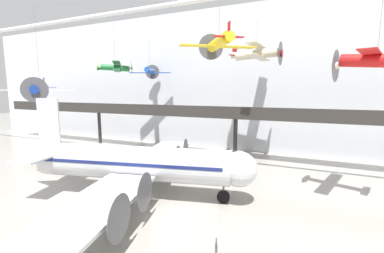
# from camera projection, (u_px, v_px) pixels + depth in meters

# --- Properties ---
(ground_plane) EXTENTS (260.00, 260.00, 0.00)m
(ground_plane) POSITION_uv_depth(u_px,v_px,m) (171.00, 216.00, 23.47)
(ground_plane) COLOR gray
(hangar_back_wall) EXTENTS (140.00, 3.00, 26.71)m
(hangar_back_wall) POSITION_uv_depth(u_px,v_px,m) (246.00, 80.00, 48.52)
(hangar_back_wall) COLOR silver
(hangar_back_wall) RESTS_ON ground
(mezzanine_walkway) EXTENTS (110.00, 3.20, 8.83)m
(mezzanine_walkway) POSITION_uv_depth(u_px,v_px,m) (234.00, 116.00, 42.41)
(mezzanine_walkway) COLOR #2D2B28
(mezzanine_walkway) RESTS_ON ground
(airliner_silver_main) EXTENTS (26.52, 30.65, 10.53)m
(airliner_silver_main) POSITION_uv_depth(u_px,v_px,m) (132.00, 163.00, 27.50)
(airliner_silver_main) COLOR silver
(airliner_silver_main) RESTS_ON ground
(suspended_plane_green_biplane) EXTENTS (5.52, 5.90, 8.03)m
(suspended_plane_green_biplane) POSITION_uv_depth(u_px,v_px,m) (116.00, 68.00, 40.48)
(suspended_plane_green_biplane) COLOR #1E6B33
(suspended_plane_blue_trainer) EXTENTS (7.94, 6.91, 8.14)m
(suspended_plane_blue_trainer) POSITION_uv_depth(u_px,v_px,m) (150.00, 71.00, 49.99)
(suspended_plane_blue_trainer) COLOR #1E4CAD
(suspended_plane_cream_biplane) EXTENTS (7.95, 9.76, 6.92)m
(suspended_plane_cream_biplane) POSITION_uv_depth(u_px,v_px,m) (256.00, 54.00, 39.35)
(suspended_plane_cream_biplane) COLOR beige
(suspended_plane_red_highwing) EXTENTS (7.51, 8.93, 9.65)m
(suspended_plane_red_highwing) POSITION_uv_depth(u_px,v_px,m) (377.00, 60.00, 23.24)
(suspended_plane_red_highwing) COLOR red
(suspended_plane_yellow_lowwing) EXTENTS (7.85, 7.26, 6.85)m
(suspended_plane_yellow_lowwing) POSITION_uv_depth(u_px,v_px,m) (219.00, 43.00, 28.20)
(suspended_plane_yellow_lowwing) COLOR yellow
(suspended_plane_white_twin) EXTENTS (6.96, 6.93, 11.73)m
(suspended_plane_white_twin) POSITION_uv_depth(u_px,v_px,m) (40.00, 88.00, 32.18)
(suspended_plane_white_twin) COLOR silver
(stanchion_barrier) EXTENTS (0.36, 0.36, 1.08)m
(stanchion_barrier) POSITION_uv_depth(u_px,v_px,m) (219.00, 220.00, 22.06)
(stanchion_barrier) COLOR #B2B5BA
(stanchion_barrier) RESTS_ON ground
(info_sign_pedestal) EXTENTS (0.33, 0.73, 1.24)m
(info_sign_pedestal) POSITION_uv_depth(u_px,v_px,m) (216.00, 247.00, 17.99)
(info_sign_pedestal) COLOR #4C4C51
(info_sign_pedestal) RESTS_ON ground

